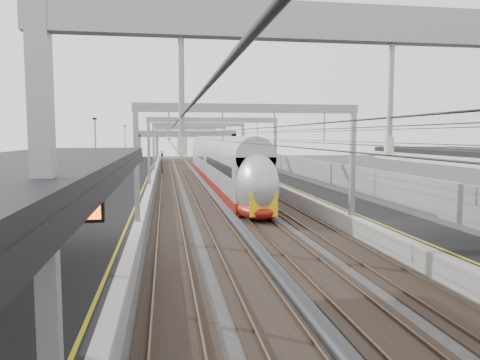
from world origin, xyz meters
name	(u,v)px	position (x,y,z in m)	size (l,w,h in m)	color
platform_left	(134,187)	(-8.00, 45.00, 0.50)	(4.00, 120.00, 1.00)	black
platform_right	(283,184)	(8.00, 45.00, 0.50)	(4.00, 120.00, 1.00)	black
tracks	(211,190)	(0.00, 45.00, 0.05)	(11.40, 140.00, 0.20)	black
overhead_line	(205,133)	(0.00, 51.62, 6.14)	(13.00, 140.00, 6.60)	gray
overbridge	(187,138)	(0.00, 100.00, 5.31)	(22.00, 2.20, 6.90)	gray
wall_left	(102,177)	(-11.20, 45.00, 1.60)	(0.30, 120.00, 3.20)	gray
wall_right	(312,174)	(11.20, 45.00, 1.60)	(0.30, 120.00, 3.20)	gray
train	(220,166)	(1.50, 49.50, 2.25)	(2.91, 53.12, 4.60)	maroon
signal_green	(162,158)	(-5.20, 67.01, 2.42)	(0.32, 0.32, 3.48)	black
signal_red_near	(216,157)	(3.20, 69.77, 2.42)	(0.32, 0.32, 3.48)	black
signal_red_far	(227,156)	(5.40, 72.26, 2.42)	(0.32, 0.32, 3.48)	black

